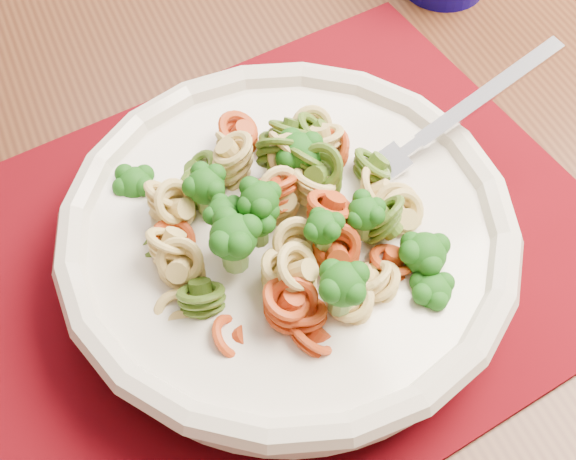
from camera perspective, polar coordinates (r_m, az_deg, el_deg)
dining_table at (r=0.64m, az=-9.67°, el=-3.43°), size 1.48×1.07×0.70m
placemat at (r=0.53m, az=-1.39°, el=-1.89°), size 0.43×0.34×0.00m
pasta_bowl at (r=0.49m, az=0.00°, el=-0.57°), size 0.28×0.28×0.05m
pasta_broccoli_heap at (r=0.48m, az=0.00°, el=0.42°), size 0.24×0.24×0.06m
fork at (r=0.52m, az=7.09°, el=4.63°), size 0.18×0.03×0.08m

